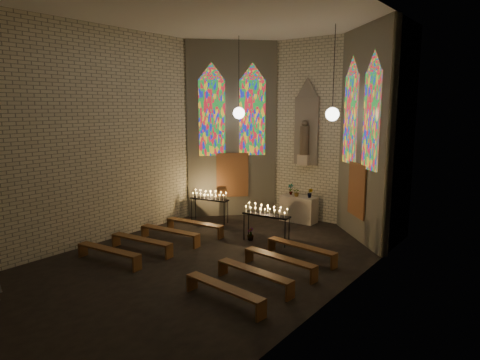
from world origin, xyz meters
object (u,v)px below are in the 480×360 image
object	(u,v)px
votive_stand_left	(209,197)
votive_stand_right	(266,212)
aisle_flower_pot	(250,234)
altar	(299,209)

from	to	relation	value
votive_stand_left	votive_stand_right	size ratio (longest dim) A/B	0.97
aisle_flower_pot	votive_stand_right	size ratio (longest dim) A/B	0.26
aisle_flower_pot	votive_stand_right	bearing A→B (deg)	10.99
aisle_flower_pot	votive_stand_right	xyz separation A→B (m)	(0.56, 0.11, 0.81)
votive_stand_left	votive_stand_right	xyz separation A→B (m)	(3.19, -0.83, 0.04)
altar	aisle_flower_pot	size ratio (longest dim) A/B	3.28
altar	votive_stand_left	xyz separation A→B (m)	(-2.76, -2.11, 0.48)
altar	votive_stand_right	world-z (taller)	votive_stand_right
votive_stand_right	votive_stand_left	bearing A→B (deg)	159.98
altar	votive_stand_left	distance (m)	3.51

